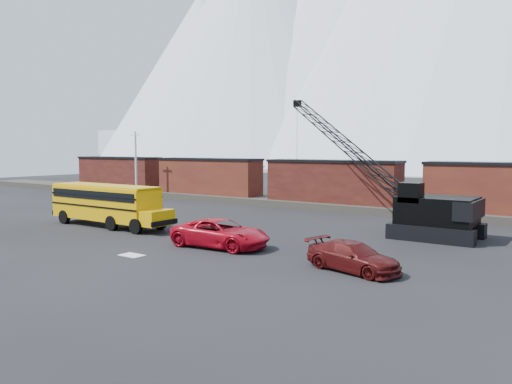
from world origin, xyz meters
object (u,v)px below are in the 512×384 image
at_px(school_bus, 108,203).
at_px(red_pickup, 221,233).
at_px(crawler_crane, 344,143).
at_px(maroon_suv, 353,257).

bearing_deg(school_bus, red_pickup, -6.34).
relative_size(school_bus, crawler_crane, 0.58).
bearing_deg(school_bus, maroon_suv, -6.06).
bearing_deg(crawler_crane, red_pickup, -92.29).
relative_size(school_bus, maroon_suv, 2.35).
distance_m(school_bus, red_pickup, 12.39).
xyz_separation_m(school_bus, crawler_crane, (12.91, 14.47, 4.64)).
height_order(school_bus, crawler_crane, crawler_crane).
height_order(school_bus, red_pickup, school_bus).
bearing_deg(maroon_suv, crawler_crane, 40.08).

